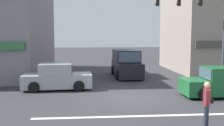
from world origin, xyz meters
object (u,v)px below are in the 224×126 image
object	(u,v)px
van_crossing_center	(126,64)
sedan_crossing_rightbound	(57,78)
sedan_crossing_leftbound	(221,83)
utility_pole_near_left	(4,24)
pedestrian_foreground_with_bag	(207,102)
traffic_light_mast	(205,20)

from	to	relation	value
van_crossing_center	sedan_crossing_rightbound	xyz separation A→B (m)	(-4.86, -4.63, -0.29)
van_crossing_center	sedan_crossing_leftbound	bearing A→B (deg)	-60.34
utility_pole_near_left	pedestrian_foreground_with_bag	distance (m)	15.25
van_crossing_center	utility_pole_near_left	bearing A→B (deg)	-173.52
sedan_crossing_rightbound	pedestrian_foreground_with_bag	xyz separation A→B (m)	(6.03, -7.33, 0.24)
sedan_crossing_rightbound	sedan_crossing_leftbound	distance (m)	9.34
van_crossing_center	sedan_crossing_leftbound	xyz separation A→B (m)	(4.11, -7.22, -0.29)
traffic_light_mast	van_crossing_center	bearing A→B (deg)	147.76
traffic_light_mast	sedan_crossing_leftbound	world-z (taller)	traffic_light_mast
van_crossing_center	pedestrian_foreground_with_bag	bearing A→B (deg)	-84.40
traffic_light_mast	sedan_crossing_rightbound	xyz separation A→B (m)	(-9.83, -1.49, -3.59)
sedan_crossing_leftbound	sedan_crossing_rightbound	bearing A→B (deg)	163.86
utility_pole_near_left	van_crossing_center	world-z (taller)	utility_pole_near_left
utility_pole_near_left	pedestrian_foreground_with_bag	xyz separation A→B (m)	(10.17, -10.93, -3.10)
traffic_light_mast	van_crossing_center	size ratio (longest dim) A/B	1.33
sedan_crossing_leftbound	pedestrian_foreground_with_bag	world-z (taller)	pedestrian_foreground_with_bag
utility_pole_near_left	van_crossing_center	bearing A→B (deg)	6.48
van_crossing_center	pedestrian_foreground_with_bag	xyz separation A→B (m)	(1.17, -11.95, -0.05)
utility_pole_near_left	sedan_crossing_leftbound	size ratio (longest dim) A/B	1.90
van_crossing_center	sedan_crossing_rightbound	distance (m)	6.72
utility_pole_near_left	traffic_light_mast	size ratio (longest dim) A/B	1.26
van_crossing_center	sedan_crossing_rightbound	bearing A→B (deg)	-136.39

